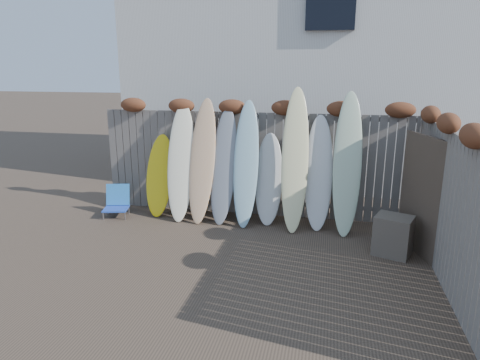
% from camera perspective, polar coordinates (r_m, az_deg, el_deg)
% --- Properties ---
extents(ground, '(80.00, 80.00, 0.00)m').
position_cam_1_polar(ground, '(6.37, -2.30, -11.48)').
color(ground, '#493A2D').
extents(back_fence, '(6.05, 0.28, 2.24)m').
position_cam_1_polar(back_fence, '(8.20, 2.15, 3.31)').
color(back_fence, slate).
rests_on(back_fence, ground).
extents(right_fence, '(0.28, 4.40, 2.24)m').
position_cam_1_polar(right_fence, '(6.22, 26.09, -2.39)').
color(right_fence, slate).
rests_on(right_fence, ground).
extents(house, '(8.50, 5.50, 6.33)m').
position_cam_1_polar(house, '(12.07, 7.92, 16.51)').
color(house, silver).
rests_on(house, ground).
extents(beach_chair, '(0.55, 0.57, 0.60)m').
position_cam_1_polar(beach_chair, '(8.69, -16.09, -2.79)').
color(beach_chair, blue).
rests_on(beach_chair, ground).
extents(wooden_crate, '(0.65, 0.60, 0.62)m').
position_cam_1_polar(wooden_crate, '(7.04, 19.74, -6.97)').
color(wooden_crate, brown).
rests_on(wooden_crate, ground).
extents(lattice_panel, '(0.41, 1.19, 1.84)m').
position_cam_1_polar(lattice_panel, '(7.09, 23.06, -1.94)').
color(lattice_panel, '#47322B').
rests_on(lattice_panel, ground).
extents(surfboard_0, '(0.55, 0.58, 1.56)m').
position_cam_1_polar(surfboard_0, '(8.45, -10.68, 0.61)').
color(surfboard_0, yellow).
rests_on(surfboard_0, ground).
extents(surfboard_1, '(0.57, 0.81, 2.17)m').
position_cam_1_polar(surfboard_1, '(8.14, -7.89, 2.38)').
color(surfboard_1, white).
rests_on(surfboard_1, ground).
extents(surfboard_2, '(0.52, 0.82, 2.27)m').
position_cam_1_polar(surfboard_2, '(7.99, -5.05, 2.60)').
color(surfboard_2, '#E59A7A').
rests_on(surfboard_2, ground).
extents(surfboard_3, '(0.51, 0.76, 2.10)m').
position_cam_1_polar(surfboard_3, '(7.91, -2.20, 1.87)').
color(surfboard_3, gray).
rests_on(surfboard_3, ground).
extents(surfboard_4, '(0.49, 0.81, 2.25)m').
position_cam_1_polar(surfboard_4, '(7.77, 0.81, 2.23)').
color(surfboard_4, '#8FBACA').
rests_on(surfboard_4, ground).
extents(surfboard_5, '(0.54, 0.63, 1.65)m').
position_cam_1_polar(surfboard_5, '(7.88, 3.86, 0.14)').
color(surfboard_5, silver).
rests_on(surfboard_5, ground).
extents(surfboard_6, '(0.51, 0.89, 2.49)m').
position_cam_1_polar(surfboard_6, '(7.60, 7.34, 2.76)').
color(surfboard_6, '#F6EFAD').
rests_on(surfboard_6, ground).
extents(surfboard_7, '(0.54, 0.74, 2.00)m').
position_cam_1_polar(surfboard_7, '(7.74, 10.44, 0.99)').
color(surfboard_7, white).
rests_on(surfboard_7, ground).
extents(surfboard_8, '(0.49, 0.86, 2.43)m').
position_cam_1_polar(surfboard_8, '(7.59, 14.12, 2.17)').
color(surfboard_8, beige).
rests_on(surfboard_8, ground).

